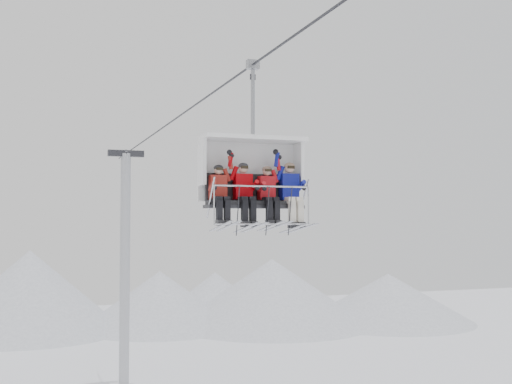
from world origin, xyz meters
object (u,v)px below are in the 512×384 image
object	(u,v)px
skier_center_right	(268,193)
lift_tower_right	(125,288)
chairlift_carrier	(251,172)
skier_center_left	(244,192)
skier_far_left	(219,192)
skier_far_right	(291,192)

from	to	relation	value
skier_center_right	lift_tower_right	bearing A→B (deg)	90.85
chairlift_carrier	skier_center_left	world-z (taller)	chairlift_carrier
lift_tower_right	skier_far_left	size ratio (longest dim) A/B	7.99
skier_far_left	skier_far_right	size ratio (longest dim) A/B	0.99
lift_tower_right	chairlift_carrier	distance (m)	22.19
skier_center_left	skier_far_right	xyz separation A→B (m)	(1.18, 0.00, 0.02)
skier_center_left	skier_center_right	bearing A→B (deg)	-0.77
lift_tower_right	skier_far_left	bearing A→B (deg)	-92.30
chairlift_carrier	skier_center_right	world-z (taller)	chairlift_carrier
skier_center_left	lift_tower_right	bearing A→B (deg)	89.29
skier_center_left	skier_far_right	bearing A→B (deg)	0.23
skier_far_right	skier_far_left	bearing A→B (deg)	-179.59
lift_tower_right	skier_far_right	bearing A→B (deg)	-87.62
lift_tower_right	chairlift_carrier	xyz separation A→B (m)	(0.00, -21.64, 4.92)
skier_far_left	skier_far_right	xyz separation A→B (m)	(1.79, 0.01, 0.05)
lift_tower_right	skier_center_left	xyz separation A→B (m)	(-0.27, -21.94, 4.43)
lift_tower_right	skier_far_right	world-z (taller)	lift_tower_right
skier_far_left	skier_center_right	xyz separation A→B (m)	(1.21, 0.00, 0.00)
chairlift_carrier	skier_center_left	xyz separation A→B (m)	(-0.27, -0.31, -0.49)
skier_far_left	chairlift_carrier	bearing A→B (deg)	19.70
skier_center_left	skier_center_right	size ratio (longest dim) A/B	1.00
skier_center_left	skier_center_right	distance (m)	0.60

